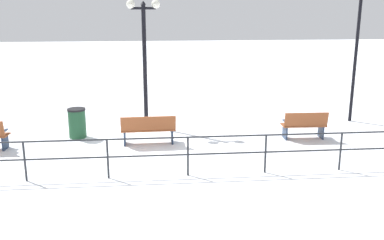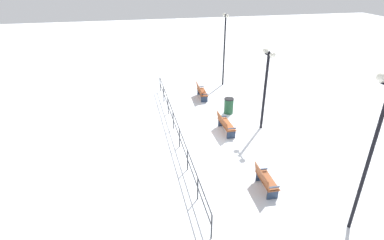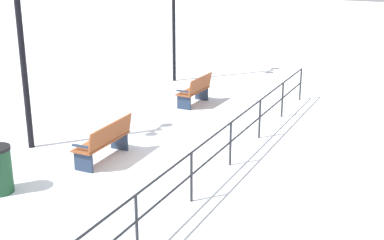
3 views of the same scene
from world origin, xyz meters
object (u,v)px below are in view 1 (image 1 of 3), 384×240
(lamppost_middle, at_px, (144,41))
(trash_bin, at_px, (77,123))
(bench_second, at_px, (148,129))
(bench_nearest, at_px, (304,125))
(lamppost_near, at_px, (360,14))

(lamppost_middle, distance_m, trash_bin, 3.48)
(bench_second, bearing_deg, lamppost_middle, 0.72)
(bench_nearest, xyz_separation_m, lamppost_near, (2.00, -2.44, 3.36))
(lamppost_middle, height_order, trash_bin, lamppost_middle)
(trash_bin, bearing_deg, bench_second, -112.57)
(bench_nearest, bearing_deg, lamppost_near, -48.95)
(bench_second, distance_m, lamppost_near, 8.31)
(bench_nearest, xyz_separation_m, lamppost_middle, (2.00, 4.95, 2.49))
(trash_bin, bearing_deg, lamppost_middle, -62.09)
(bench_second, height_order, trash_bin, trash_bin)
(bench_nearest, relative_size, bench_second, 0.84)
(lamppost_middle, xyz_separation_m, trash_bin, (-1.15, 2.17, -2.46))
(lamppost_middle, bearing_deg, trash_bin, 117.91)
(bench_nearest, bearing_deg, trash_bin, 84.95)
(lamppost_middle, bearing_deg, lamppost_near, -90.00)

